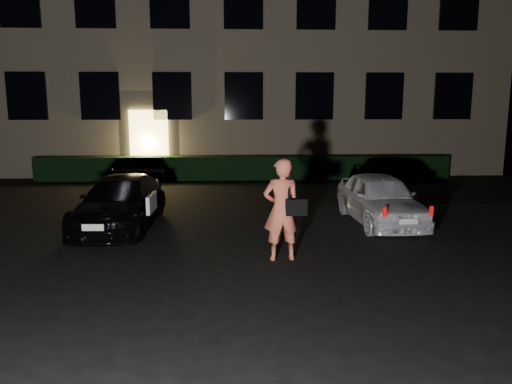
{
  "coord_description": "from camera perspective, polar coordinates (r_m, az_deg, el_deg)",
  "views": [
    {
      "loc": [
        -0.36,
        -7.63,
        2.82
      ],
      "look_at": [
        0.06,
        2.0,
        1.06
      ],
      "focal_mm": 35.0,
      "sensor_mm": 36.0,
      "label": 1
    }
  ],
  "objects": [
    {
      "name": "hatch",
      "position": [
        11.97,
        14.0,
        -0.73
      ],
      "size": [
        1.56,
        3.5,
        1.17
      ],
      "rotation": [
        0.0,
        0.0,
        0.06
      ],
      "color": "white",
      "rests_on": "ground"
    },
    {
      "name": "sedan",
      "position": [
        11.7,
        -15.21,
        -1.14
      ],
      "size": [
        1.73,
        4.0,
        1.13
      ],
      "rotation": [
        0.0,
        0.0,
        -0.04
      ],
      "color": "black",
      "rests_on": "ground"
    },
    {
      "name": "building",
      "position": [
        22.84,
        -1.65,
        18.34
      ],
      "size": [
        20.0,
        8.11,
        12.0
      ],
      "color": "#726952",
      "rests_on": "ground"
    },
    {
      "name": "ground",
      "position": [
        8.14,
        0.2,
        -9.92
      ],
      "size": [
        80.0,
        80.0,
        0.0
      ],
      "primitive_type": "plane",
      "color": "black",
      "rests_on": "ground"
    },
    {
      "name": "man",
      "position": [
        8.87,
        3.02,
        -2.0
      ],
      "size": [
        0.79,
        0.51,
        1.84
      ],
      "rotation": [
        0.0,
        0.0,
        3.25
      ],
      "color": "#DA664B",
      "rests_on": "ground"
    },
    {
      "name": "hedge",
      "position": [
        18.29,
        -1.35,
        2.82
      ],
      "size": [
        15.0,
        0.7,
        0.85
      ],
      "primitive_type": "cube",
      "color": "black",
      "rests_on": "ground"
    }
  ]
}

